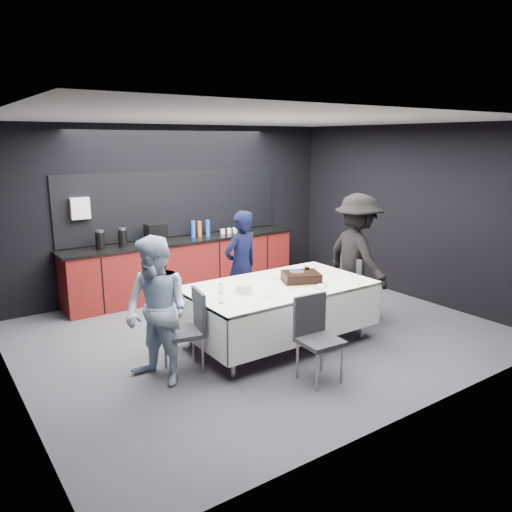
{
  "coord_description": "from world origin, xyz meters",
  "views": [
    {
      "loc": [
        -3.66,
        -5.18,
        2.55
      ],
      "look_at": [
        0.0,
        0.1,
        1.05
      ],
      "focal_mm": 35.0,
      "sensor_mm": 36.0,
      "label": 1
    }
  ],
  "objects_px": {
    "chair_left": "(190,325)",
    "person_center": "(241,266)",
    "person_left": "(157,311)",
    "party_table": "(279,295)",
    "plate_stack": "(244,288)",
    "chair_right": "(356,283)",
    "cake_assembly": "(301,277)",
    "person_right": "(357,257)",
    "chair_near": "(316,332)",
    "champagne_flute": "(221,290)"
  },
  "relations": [
    {
      "from": "plate_stack",
      "to": "chair_right",
      "type": "relative_size",
      "value": 0.22
    },
    {
      "from": "person_center",
      "to": "person_right",
      "type": "distance_m",
      "value": 1.67
    },
    {
      "from": "plate_stack",
      "to": "chair_left",
      "type": "bearing_deg",
      "value": -179.46
    },
    {
      "from": "party_table",
      "to": "chair_right",
      "type": "distance_m",
      "value": 1.49
    },
    {
      "from": "chair_near",
      "to": "chair_left",
      "type": "bearing_deg",
      "value": 136.73
    },
    {
      "from": "chair_near",
      "to": "person_left",
      "type": "relative_size",
      "value": 0.58
    },
    {
      "from": "person_left",
      "to": "person_right",
      "type": "height_order",
      "value": "person_right"
    },
    {
      "from": "chair_near",
      "to": "person_center",
      "type": "relative_size",
      "value": 0.58
    },
    {
      "from": "cake_assembly",
      "to": "chair_near",
      "type": "relative_size",
      "value": 0.66
    },
    {
      "from": "party_table",
      "to": "plate_stack",
      "type": "bearing_deg",
      "value": -176.44
    },
    {
      "from": "chair_right",
      "to": "person_center",
      "type": "height_order",
      "value": "person_center"
    },
    {
      "from": "plate_stack",
      "to": "chair_right",
      "type": "bearing_deg",
      "value": 3.41
    },
    {
      "from": "plate_stack",
      "to": "chair_near",
      "type": "height_order",
      "value": "chair_near"
    },
    {
      "from": "party_table",
      "to": "chair_right",
      "type": "height_order",
      "value": "chair_right"
    },
    {
      "from": "person_right",
      "to": "chair_right",
      "type": "bearing_deg",
      "value": 150.27
    },
    {
      "from": "chair_right",
      "to": "person_right",
      "type": "xyz_separation_m",
      "value": [
        0.03,
        0.03,
        0.37
      ]
    },
    {
      "from": "person_center",
      "to": "person_left",
      "type": "bearing_deg",
      "value": 22.12
    },
    {
      "from": "party_table",
      "to": "person_center",
      "type": "xyz_separation_m",
      "value": [
        0.08,
        0.99,
        0.16
      ]
    },
    {
      "from": "person_left",
      "to": "plate_stack",
      "type": "bearing_deg",
      "value": 73.01
    },
    {
      "from": "cake_assembly",
      "to": "person_center",
      "type": "xyz_separation_m",
      "value": [
        -0.23,
        1.05,
        -0.05
      ]
    },
    {
      "from": "chair_left",
      "to": "chair_right",
      "type": "bearing_deg",
      "value": 2.65
    },
    {
      "from": "cake_assembly",
      "to": "person_right",
      "type": "relative_size",
      "value": 0.34
    },
    {
      "from": "chair_right",
      "to": "person_left",
      "type": "height_order",
      "value": "person_left"
    },
    {
      "from": "person_right",
      "to": "person_center",
      "type": "bearing_deg",
      "value": 66.95
    },
    {
      "from": "person_left",
      "to": "chair_near",
      "type": "bearing_deg",
      "value": 37.2
    },
    {
      "from": "champagne_flute",
      "to": "person_left",
      "type": "xyz_separation_m",
      "value": [
        -0.71,
        0.11,
        -0.14
      ]
    },
    {
      "from": "cake_assembly",
      "to": "person_left",
      "type": "bearing_deg",
      "value": -178.41
    },
    {
      "from": "party_table",
      "to": "chair_near",
      "type": "xyz_separation_m",
      "value": [
        -0.26,
        -1.0,
        -0.11
      ]
    },
    {
      "from": "plate_stack",
      "to": "chair_near",
      "type": "distance_m",
      "value": 1.05
    },
    {
      "from": "chair_left",
      "to": "person_center",
      "type": "distance_m",
      "value": 1.73
    },
    {
      "from": "cake_assembly",
      "to": "chair_near",
      "type": "height_order",
      "value": "cake_assembly"
    },
    {
      "from": "plate_stack",
      "to": "party_table",
      "type": "bearing_deg",
      "value": 3.56
    },
    {
      "from": "cake_assembly",
      "to": "person_left",
      "type": "relative_size",
      "value": 0.39
    },
    {
      "from": "party_table",
      "to": "plate_stack",
      "type": "xyz_separation_m",
      "value": [
        -0.55,
        -0.03,
        0.19
      ]
    },
    {
      "from": "champagne_flute",
      "to": "person_left",
      "type": "height_order",
      "value": "person_left"
    },
    {
      "from": "cake_assembly",
      "to": "chair_near",
      "type": "distance_m",
      "value": 1.14
    },
    {
      "from": "party_table",
      "to": "person_center",
      "type": "bearing_deg",
      "value": 85.3
    },
    {
      "from": "cake_assembly",
      "to": "plate_stack",
      "type": "distance_m",
      "value": 0.86
    },
    {
      "from": "person_center",
      "to": "chair_near",
      "type": "bearing_deg",
      "value": 70.48
    },
    {
      "from": "plate_stack",
      "to": "person_center",
      "type": "distance_m",
      "value": 1.2
    },
    {
      "from": "cake_assembly",
      "to": "champagne_flute",
      "type": "bearing_deg",
      "value": -172.55
    },
    {
      "from": "champagne_flute",
      "to": "person_center",
      "type": "xyz_separation_m",
      "value": [
        1.06,
        1.22,
        -0.14
      ]
    },
    {
      "from": "chair_right",
      "to": "person_left",
      "type": "bearing_deg",
      "value": -176.28
    },
    {
      "from": "cake_assembly",
      "to": "chair_near",
      "type": "xyz_separation_m",
      "value": [
        -0.57,
        -0.94,
        -0.31
      ]
    },
    {
      "from": "chair_right",
      "to": "cake_assembly",
      "type": "bearing_deg",
      "value": -172.66
    },
    {
      "from": "party_table",
      "to": "person_right",
      "type": "height_order",
      "value": "person_right"
    },
    {
      "from": "cake_assembly",
      "to": "chair_right",
      "type": "relative_size",
      "value": 0.66
    },
    {
      "from": "person_left",
      "to": "person_center",
      "type": "bearing_deg",
      "value": 100.68
    },
    {
      "from": "cake_assembly",
      "to": "person_left",
      "type": "xyz_separation_m",
      "value": [
        -2.01,
        -0.06,
        -0.04
      ]
    },
    {
      "from": "plate_stack",
      "to": "person_right",
      "type": "bearing_deg",
      "value": 4.3
    }
  ]
}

